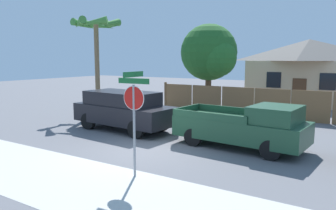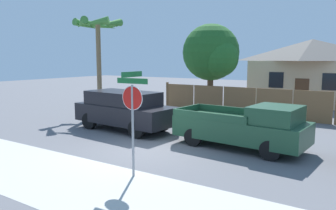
# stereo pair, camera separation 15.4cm
# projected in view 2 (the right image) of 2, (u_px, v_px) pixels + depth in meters

# --- Properties ---
(ground_plane) EXTENTS (80.00, 80.00, 0.00)m
(ground_plane) POSITION_uv_depth(u_px,v_px,m) (145.00, 149.00, 12.08)
(ground_plane) COLOR slate
(sidewalk_strip) EXTENTS (36.00, 3.20, 0.01)m
(sidewalk_strip) POSITION_uv_depth(u_px,v_px,m) (67.00, 179.00, 9.08)
(sidewalk_strip) COLOR beige
(sidewalk_strip) RESTS_ON ground
(wooden_fence) EXTENTS (14.15, 0.12, 1.77)m
(wooden_fence) POSITION_uv_depth(u_px,v_px,m) (274.00, 104.00, 18.10)
(wooden_fence) COLOR brown
(wooden_fence) RESTS_ON ground
(house) EXTENTS (8.28, 6.61, 4.76)m
(house) POSITION_uv_depth(u_px,v_px,m) (311.00, 70.00, 24.49)
(house) COLOR beige
(house) RESTS_ON ground
(oak_tree) EXTENTS (3.95, 3.76, 5.62)m
(oak_tree) POSITION_uv_depth(u_px,v_px,m) (213.00, 54.00, 21.63)
(oak_tree) COLOR brown
(oak_tree) RESTS_ON ground
(palm_tree) EXTENTS (2.80, 3.01, 5.69)m
(palm_tree) POSITION_uv_depth(u_px,v_px,m) (98.00, 32.00, 19.48)
(palm_tree) COLOR brown
(palm_tree) RESTS_ON ground
(red_suv) EXTENTS (5.06, 2.33, 1.81)m
(red_suv) POSITION_uv_depth(u_px,v_px,m) (124.00, 109.00, 15.21)
(red_suv) COLOR black
(red_suv) RESTS_ON ground
(orange_pickup) EXTENTS (4.98, 2.36, 1.69)m
(orange_pickup) POSITION_uv_depth(u_px,v_px,m) (245.00, 127.00, 12.09)
(orange_pickup) COLOR #1E472D
(orange_pickup) RESTS_ON ground
(stop_sign) EXTENTS (1.01, 0.91, 2.96)m
(stop_sign) POSITION_uv_depth(u_px,v_px,m) (132.00, 106.00, 9.04)
(stop_sign) COLOR gray
(stop_sign) RESTS_ON ground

